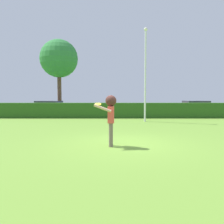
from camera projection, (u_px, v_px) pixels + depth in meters
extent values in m
plane|color=olive|center=(124.00, 144.00, 8.79)|extent=(60.00, 60.00, 0.00)
cylinder|color=#766458|center=(112.00, 135.00, 8.29)|extent=(0.14, 0.14, 0.84)
cylinder|color=#766458|center=(112.00, 134.00, 8.49)|extent=(0.14, 0.14, 0.84)
cube|color=#EC4C3F|center=(112.00, 115.00, 8.34)|extent=(0.23, 0.39, 0.58)
cylinder|color=#DAA685|center=(104.00, 108.00, 8.09)|extent=(0.62, 0.11, 0.30)
cylinder|color=#DAA685|center=(112.00, 115.00, 8.57)|extent=(0.09, 0.09, 0.62)
sphere|color=#DAA685|center=(112.00, 102.00, 8.30)|extent=(0.22, 0.22, 0.22)
sphere|color=#482621|center=(112.00, 101.00, 8.30)|extent=(0.39, 0.39, 0.39)
cylinder|color=yellow|center=(99.00, 104.00, 8.18)|extent=(0.23, 0.22, 0.09)
cylinder|color=silver|center=(146.00, 77.00, 15.94)|extent=(0.12, 0.12, 6.08)
sphere|color=#F2EFCC|center=(147.00, 29.00, 15.71)|extent=(0.24, 0.24, 0.24)
cube|color=#2B571B|center=(118.00, 110.00, 18.85)|extent=(19.79, 0.90, 1.19)
cube|color=#263FA5|center=(50.00, 108.00, 22.47)|extent=(4.48, 2.63, 0.55)
cube|color=#2D333D|center=(50.00, 103.00, 22.43)|extent=(2.50, 2.03, 0.40)
cylinder|color=black|center=(68.00, 111.00, 22.96)|extent=(0.61, 0.24, 0.60)
cylinder|color=black|center=(60.00, 112.00, 21.32)|extent=(0.61, 0.24, 0.60)
cylinder|color=black|center=(41.00, 110.00, 23.66)|extent=(0.61, 0.24, 0.60)
cylinder|color=black|center=(31.00, 111.00, 22.01)|extent=(0.61, 0.24, 0.60)
cube|color=#B21E1E|center=(197.00, 108.00, 22.84)|extent=(4.37, 2.19, 0.55)
cube|color=#2D333D|center=(197.00, 103.00, 22.80)|extent=(2.37, 1.82, 0.40)
cylinder|color=black|center=(207.00, 110.00, 23.87)|extent=(0.61, 0.17, 0.60)
cylinder|color=black|center=(216.00, 111.00, 22.18)|extent=(0.61, 0.17, 0.60)
cylinder|color=black|center=(179.00, 110.00, 23.53)|extent=(0.61, 0.17, 0.60)
cylinder|color=black|center=(186.00, 111.00, 21.84)|extent=(0.61, 0.17, 0.60)
cylinder|color=brown|center=(61.00, 91.00, 24.10)|extent=(0.40, 0.40, 4.33)
sphere|color=#317F3A|center=(60.00, 59.00, 23.86)|extent=(3.82, 3.82, 3.82)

